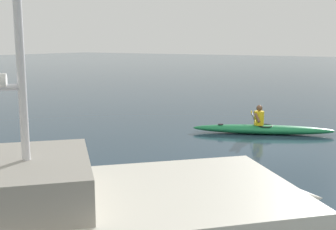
% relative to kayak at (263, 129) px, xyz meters
% --- Properties ---
extents(ground_plane, '(160.00, 160.00, 0.00)m').
position_rel_kayak_xyz_m(ground_plane, '(-0.64, 1.60, -0.16)').
color(ground_plane, '#233847').
extents(kayak, '(4.71, 2.51, 0.32)m').
position_rel_kayak_xyz_m(kayak, '(0.00, 0.00, 0.00)').
color(kayak, '#19723F').
rests_on(kayak, ground).
extents(kayaker, '(0.99, 2.19, 0.70)m').
position_rel_kayak_xyz_m(kayaker, '(0.15, 0.07, 0.45)').
color(kayaker, yellow).
rests_on(kayaker, kayak).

